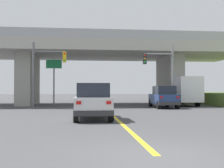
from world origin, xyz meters
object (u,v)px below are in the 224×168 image
object	(u,v)px
sedan_oncoming	(89,94)
suv_lead	(93,101)
highway_sign	(54,70)
traffic_signal_farside	(44,67)
suv_crossing	(163,97)
semi_truck_distant	(84,91)
box_truck	(181,91)
traffic_signal_nearside	(163,69)

from	to	relation	value
sedan_oncoming	suv_lead	bearing A→B (deg)	-90.47
highway_sign	traffic_signal_farside	bearing A→B (deg)	-97.67
suv_lead	traffic_signal_farside	bearing A→B (deg)	112.97
suv_lead	suv_crossing	xyz separation A→B (m)	(6.83, 9.35, -0.00)
semi_truck_distant	sedan_oncoming	bearing A→B (deg)	-85.96
box_truck	sedan_oncoming	distance (m)	16.91
traffic_signal_farside	sedan_oncoming	bearing A→B (deg)	76.04
box_truck	traffic_signal_nearside	distance (m)	5.14
traffic_signal_nearside	semi_truck_distant	bearing A→B (deg)	104.03
traffic_signal_nearside	highway_sign	xyz separation A→B (m)	(-10.44, 3.75, 0.03)
traffic_signal_farside	traffic_signal_nearside	bearing A→B (deg)	-1.07
suv_crossing	traffic_signal_farside	xyz separation A→B (m)	(-10.92, 0.30, 2.70)
suv_crossing	box_truck	bearing A→B (deg)	53.05
sedan_oncoming	semi_truck_distant	world-z (taller)	semi_truck_distant
box_truck	traffic_signal_farside	distance (m)	14.49
suv_crossing	traffic_signal_nearside	distance (m)	2.63
sedan_oncoming	traffic_signal_farside	bearing A→B (deg)	-103.96
box_truck	sedan_oncoming	bearing A→B (deg)	124.66
box_truck	semi_truck_distant	size ratio (longest dim) A/B	0.94
traffic_signal_nearside	traffic_signal_farside	world-z (taller)	traffic_signal_farside
traffic_signal_nearside	semi_truck_distant	world-z (taller)	traffic_signal_nearside
suv_lead	semi_truck_distant	size ratio (longest dim) A/B	0.59
suv_crossing	box_truck	xyz separation A→B (m)	(3.00, 3.72, 0.57)
highway_sign	semi_truck_distant	world-z (taller)	highway_sign
suv_lead	box_truck	distance (m)	16.37
semi_truck_distant	suv_lead	bearing A→B (deg)	-89.04
suv_lead	traffic_signal_farside	distance (m)	10.82
suv_lead	semi_truck_distant	bearing A→B (deg)	90.96
traffic_signal_nearside	traffic_signal_farside	distance (m)	10.92
suv_lead	traffic_signal_nearside	size ratio (longest dim) A/B	0.75
sedan_oncoming	highway_sign	bearing A→B (deg)	-105.53
traffic_signal_nearside	sedan_oncoming	bearing A→B (deg)	110.66
semi_truck_distant	suv_crossing	bearing A→B (deg)	-76.02
highway_sign	box_truck	bearing A→B (deg)	-0.50
suv_crossing	sedan_oncoming	distance (m)	18.82
traffic_signal_nearside	traffic_signal_farside	size ratio (longest dim) A/B	0.98
traffic_signal_farside	suv_lead	bearing A→B (deg)	-67.03
sedan_oncoming	box_truck	bearing A→B (deg)	-55.34
suv_crossing	highway_sign	size ratio (longest dim) A/B	0.92
sedan_oncoming	traffic_signal_nearside	distance (m)	18.92
suv_lead	traffic_signal_farside	xyz separation A→B (m)	(-4.09, 9.65, 2.70)
suv_crossing	sedan_oncoming	xyz separation A→B (m)	(-6.61, 17.62, -0.00)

